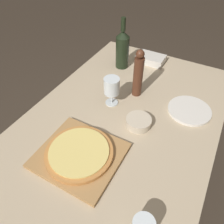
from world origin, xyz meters
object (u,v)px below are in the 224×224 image
object	(u,v)px
pizza	(79,152)
small_bowl	(139,122)
pepper_mill	(138,74)
wine_glass	(112,87)
wine_bottle	(122,49)

from	to	relation	value
pizza	small_bowl	distance (m)	0.32
pepper_mill	wine_glass	world-z (taller)	pepper_mill
pizza	wine_bottle	xyz separation A→B (m)	(-0.16, 0.72, 0.10)
pizza	small_bowl	bearing A→B (deg)	63.30
pizza	wine_glass	world-z (taller)	wine_glass
pepper_mill	small_bowl	size ratio (longest dim) A/B	2.19
pepper_mill	pizza	bearing A→B (deg)	-94.37
pizza	wine_bottle	bearing A→B (deg)	102.78
pizza	wine_bottle	world-z (taller)	wine_bottle
pizza	pepper_mill	bearing A→B (deg)	85.63
pizza	pepper_mill	distance (m)	0.51
wine_bottle	wine_glass	xyz separation A→B (m)	(0.12, -0.35, -0.02)
wine_bottle	wine_glass	bearing A→B (deg)	-71.60
pepper_mill	wine_glass	xyz separation A→B (m)	(-0.08, -0.13, -0.02)
pizza	wine_glass	xyz separation A→B (m)	(-0.05, 0.37, 0.08)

